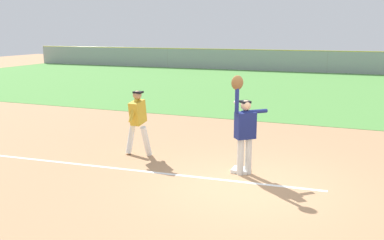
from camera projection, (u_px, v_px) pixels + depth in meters
name	position (u px, v px, depth m)	size (l,w,h in m)	color
ground_plane	(247.00, 186.00, 8.97)	(78.63, 78.63, 0.00)	tan
outfield_grass	(315.00, 89.00, 23.66)	(53.77, 19.35, 0.01)	#549342
chalk_foul_line	(74.00, 164.00, 10.42)	(12.00, 0.10, 0.01)	white
first_base	(240.00, 170.00, 9.84)	(0.38, 0.38, 0.08)	white
fielder	(244.00, 127.00, 9.44)	(0.75, 0.66, 2.28)	silver
runner	(138.00, 118.00, 10.96)	(0.72, 0.84, 1.72)	white
baseball	(235.00, 102.00, 9.73)	(0.07, 0.07, 0.07)	white
outfield_fence	(327.00, 62.00, 32.32)	(53.85, 0.08, 1.71)	#93999E
parked_car_green	(211.00, 58.00, 39.33)	(4.45, 2.22, 1.25)	#1E6B33
parked_car_tan	(268.00, 59.00, 37.64)	(4.47, 2.26, 1.25)	tan
parked_car_white	(339.00, 61.00, 35.65)	(4.48, 2.27, 1.25)	white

